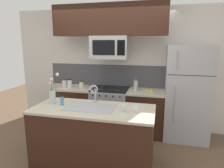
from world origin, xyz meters
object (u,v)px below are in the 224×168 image
stove_range (110,109)px  dish_soap_bottle (62,101)px  banana_bunch (150,91)px  flower_vase (53,95)px  french_press (136,85)px  storage_jar_medium (70,83)px  storage_jar_tall (65,83)px  storage_jar_short (82,84)px  spare_glass (135,109)px  sink_faucet (94,92)px  drinking_glass (123,108)px  refrigerator (187,93)px  microwave (110,47)px

stove_range → dish_soap_bottle: (-0.47, -1.22, 0.52)m
banana_bunch → flower_vase: size_ratio=0.39×
banana_bunch → french_press: bearing=157.4°
storage_jar_medium → flower_vase: flower_vase is taller
storage_jar_tall → storage_jar_short: 0.38m
spare_glass → storage_jar_tall: bearing=143.6°
stove_range → banana_bunch: bearing=-4.3°
sink_faucet → flower_vase: size_ratio=0.63×
storage_jar_tall → drinking_glass: (1.54, -1.28, -0.04)m
storage_jar_short → banana_bunch: (1.48, -0.10, -0.05)m
dish_soap_bottle → drinking_glass: bearing=-4.7°
stove_range → sink_faucet: bearing=-90.2°
refrigerator → spare_glass: 1.56m
flower_vase → storage_jar_tall: bearing=108.1°
storage_jar_short → drinking_glass: storage_jar_short is taller
stove_range → sink_faucet: size_ratio=3.04×
stove_range → storage_jar_tall: storage_jar_tall is taller
microwave → banana_bunch: (0.82, -0.04, -0.85)m
sink_faucet → microwave: bearing=89.8°
storage_jar_medium → storage_jar_short: 0.26m
storage_jar_short → banana_bunch: bearing=-3.9°
storage_jar_tall → spare_glass: storage_jar_tall is taller
storage_jar_tall → flower_vase: 1.22m
banana_bunch → dish_soap_bottle: 1.74m
storage_jar_tall → flower_vase: (0.38, -1.16, 0.05)m
storage_jar_short → sink_faucet: bearing=-58.6°
french_press → spare_glass: french_press is taller
storage_jar_short → drinking_glass: bearing=-48.9°
refrigerator → stove_range: bearing=-179.3°
banana_bunch → dish_soap_bottle: dish_soap_bottle is taller
french_press → spare_glass: 1.36m
storage_jar_medium → drinking_glass: bearing=-41.9°
flower_vase → sink_faucet: bearing=12.6°
storage_jar_tall → storage_jar_medium: size_ratio=0.93×
storage_jar_short → spare_glass: bearing=-44.6°
refrigerator → sink_faucet: (-1.53, -1.05, 0.19)m
microwave → refrigerator: size_ratio=0.41×
storage_jar_tall → dish_soap_bottle: size_ratio=1.04×
storage_jar_tall → storage_jar_medium: (0.13, -0.01, 0.01)m
microwave → storage_jar_medium: (-0.90, -0.01, -0.78)m
stove_range → refrigerator: bearing=0.7°
dish_soap_bottle → spare_glass: size_ratio=1.67×
stove_range → dish_soap_bottle: 1.41m
microwave → storage_jar_tall: (-1.03, -0.00, -0.78)m
sink_faucet → spare_glass: (0.69, -0.25, -0.15)m
storage_jar_medium → dish_soap_bottle: (0.43, -1.19, -0.02)m
storage_jar_tall → storage_jar_medium: storage_jar_medium is taller
flower_vase → storage_jar_medium: bearing=102.3°
banana_bunch → spare_glass: size_ratio=1.92×
banana_bunch → flower_vase: 1.85m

